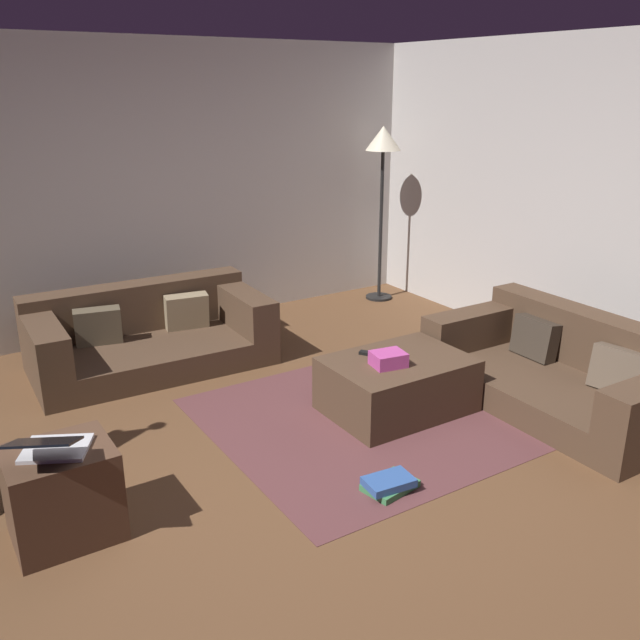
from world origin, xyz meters
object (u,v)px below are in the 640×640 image
object	(u,v)px
gift_box	(388,359)
tv_remote	(370,354)
laptop	(51,446)
book_stack	(389,484)
side_table	(63,493)
couch_left	(148,335)
couch_right	(565,371)
corner_lamp	(383,153)
ottoman	(397,385)

from	to	relation	value
gift_box	tv_remote	xyz separation A→B (m)	(0.01, 0.22, -0.04)
tv_remote	laptop	bearing A→B (deg)	157.19
book_stack	side_table	bearing A→B (deg)	160.98
couch_left	tv_remote	size ratio (longest dim) A/B	11.84
couch_right	couch_left	bearing A→B (deg)	45.19
laptop	book_stack	world-z (taller)	laptop
couch_left	side_table	distance (m)	2.31
gift_box	book_stack	world-z (taller)	gift_box
couch_left	laptop	xyz separation A→B (m)	(-1.16, -2.07, 0.31)
side_table	laptop	bearing A→B (deg)	-117.45
couch_right	tv_remote	world-z (taller)	couch_right
book_stack	corner_lamp	xyz separation A→B (m)	(2.19, 3.01, 1.50)
couch_left	book_stack	xyz separation A→B (m)	(0.52, -2.58, -0.20)
gift_box	corner_lamp	bearing A→B (deg)	54.05
couch_right	tv_remote	bearing A→B (deg)	60.54
book_stack	corner_lamp	world-z (taller)	corner_lamp
side_table	corner_lamp	size ratio (longest dim) A/B	0.29
couch_right	laptop	size ratio (longest dim) A/B	3.53
gift_box	book_stack	distance (m)	1.00
couch_left	laptop	world-z (taller)	laptop
ottoman	corner_lamp	distance (m)	3.00
book_stack	laptop	bearing A→B (deg)	163.08
couch_right	side_table	size ratio (longest dim) A/B	3.53
couch_right	ottoman	bearing A→B (deg)	64.37
gift_box	side_table	xyz separation A→B (m)	(-2.20, -0.17, -0.19)
side_table	book_stack	distance (m)	1.76
couch_left	couch_right	size ratio (longest dim) A/B	1.03
gift_box	laptop	distance (m)	2.24
gift_box	book_stack	bearing A→B (deg)	-126.58
tv_remote	side_table	world-z (taller)	side_table
ottoman	book_stack	xyz separation A→B (m)	(-0.68, -0.79, -0.15)
laptop	side_table	bearing A→B (deg)	62.55
corner_lamp	side_table	bearing A→B (deg)	-147.65
couch_left	ottoman	size ratio (longest dim) A/B	1.93
gift_box	corner_lamp	size ratio (longest dim) A/B	0.12
couch_right	laptop	bearing A→B (deg)	86.18
ottoman	laptop	bearing A→B (deg)	-173.30
side_table	tv_remote	bearing A→B (deg)	9.85
ottoman	tv_remote	distance (m)	0.29
ottoman	tv_remote	bearing A→B (deg)	126.10
couch_right	laptop	distance (m)	3.49
couch_right	ottoman	distance (m)	1.23
ottoman	side_table	xyz separation A→B (m)	(-2.33, -0.22, 0.05)
gift_box	laptop	xyz separation A→B (m)	(-2.23, -0.22, 0.11)
gift_box	book_stack	size ratio (longest dim) A/B	0.66
ottoman	gift_box	bearing A→B (deg)	-157.47
couch_left	ottoman	distance (m)	2.15
laptop	corner_lamp	bearing A→B (deg)	32.76
couch_right	gift_box	bearing A→B (deg)	68.97
gift_box	tv_remote	distance (m)	0.22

